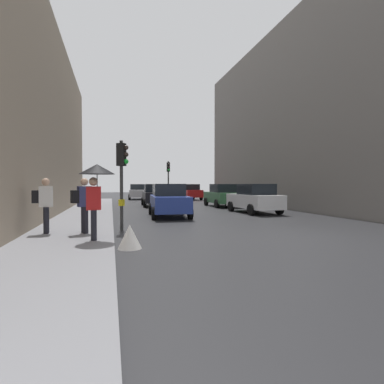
{
  "coord_description": "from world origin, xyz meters",
  "views": [
    {
      "loc": [
        -5.83,
        -8.76,
        1.73
      ],
      "look_at": [
        -0.68,
        10.51,
        1.23
      ],
      "focal_mm": 28.35,
      "sensor_mm": 36.0,
      "label": 1
    }
  ],
  "objects_px": {
    "traffic_light_near_right": "(122,169)",
    "pedestrian_with_umbrella": "(96,180)",
    "car_blue_van": "(169,200)",
    "car_dark_suv": "(155,195)",
    "warning_sign_triangle": "(130,237)",
    "car_silver_hatchback": "(137,192)",
    "car_red_sedan": "(190,192)",
    "car_white_compact": "(254,199)",
    "pedestrian_with_black_backpack": "(44,202)",
    "traffic_light_far_median": "(168,174)",
    "car_green_estate": "(222,195)",
    "pedestrian_with_grey_backpack": "(83,202)"
  },
  "relations": [
    {
      "from": "car_blue_van",
      "to": "car_dark_suv",
      "type": "xyz_separation_m",
      "value": [
        0.39,
        8.12,
        0.0
      ]
    },
    {
      "from": "car_white_compact",
      "to": "car_red_sedan",
      "type": "bearing_deg",
      "value": 89.14
    },
    {
      "from": "car_dark_suv",
      "to": "traffic_light_far_median",
      "type": "bearing_deg",
      "value": 59.85
    },
    {
      "from": "car_silver_hatchback",
      "to": "pedestrian_with_black_backpack",
      "type": "xyz_separation_m",
      "value": [
        -5.03,
        -25.19,
        0.29
      ]
    },
    {
      "from": "car_blue_van",
      "to": "car_red_sedan",
      "type": "distance_m",
      "value": 18.08
    },
    {
      "from": "traffic_light_far_median",
      "to": "warning_sign_triangle",
      "type": "xyz_separation_m",
      "value": [
        -4.52,
        -18.66,
        -2.3
      ]
    },
    {
      "from": "traffic_light_far_median",
      "to": "car_silver_hatchback",
      "type": "bearing_deg",
      "value": 102.92
    },
    {
      "from": "traffic_light_far_median",
      "to": "car_white_compact",
      "type": "distance_m",
      "value": 10.91
    },
    {
      "from": "pedestrian_with_umbrella",
      "to": "pedestrian_with_grey_backpack",
      "type": "bearing_deg",
      "value": 109.29
    },
    {
      "from": "car_silver_hatchback",
      "to": "pedestrian_with_umbrella",
      "type": "relative_size",
      "value": 2.02
    },
    {
      "from": "car_blue_van",
      "to": "pedestrian_with_umbrella",
      "type": "distance_m",
      "value": 7.9
    },
    {
      "from": "traffic_light_near_right",
      "to": "pedestrian_with_umbrella",
      "type": "bearing_deg",
      "value": -107.16
    },
    {
      "from": "traffic_light_near_right",
      "to": "pedestrian_with_umbrella",
      "type": "height_order",
      "value": "traffic_light_near_right"
    },
    {
      "from": "car_blue_van",
      "to": "car_dark_suv",
      "type": "bearing_deg",
      "value": 87.27
    },
    {
      "from": "traffic_light_near_right",
      "to": "car_red_sedan",
      "type": "xyz_separation_m",
      "value": [
        8.22,
        21.63,
        -1.44
      ]
    },
    {
      "from": "car_blue_van",
      "to": "pedestrian_with_black_backpack",
      "type": "relative_size",
      "value": 2.44
    },
    {
      "from": "car_silver_hatchback",
      "to": "car_white_compact",
      "type": "distance_m",
      "value": 19.81
    },
    {
      "from": "pedestrian_with_black_backpack",
      "to": "pedestrian_with_grey_backpack",
      "type": "bearing_deg",
      "value": -13.19
    },
    {
      "from": "car_green_estate",
      "to": "warning_sign_triangle",
      "type": "bearing_deg",
      "value": -119.63
    },
    {
      "from": "traffic_light_far_median",
      "to": "car_red_sedan",
      "type": "distance_m",
      "value": 7.48
    },
    {
      "from": "car_blue_van",
      "to": "warning_sign_triangle",
      "type": "bearing_deg",
      "value": -108.0
    },
    {
      "from": "car_blue_van",
      "to": "car_silver_hatchback",
      "type": "bearing_deg",
      "value": 90.1
    },
    {
      "from": "car_red_sedan",
      "to": "pedestrian_with_umbrella",
      "type": "bearing_deg",
      "value": -110.42
    },
    {
      "from": "traffic_light_near_right",
      "to": "car_dark_suv",
      "type": "xyz_separation_m",
      "value": [
        2.99,
        12.57,
        -1.44
      ]
    },
    {
      "from": "pedestrian_with_umbrella",
      "to": "car_dark_suv",
      "type": "bearing_deg",
      "value": 75.96
    },
    {
      "from": "car_green_estate",
      "to": "pedestrian_with_umbrella",
      "type": "bearing_deg",
      "value": -123.68
    },
    {
      "from": "car_red_sedan",
      "to": "pedestrian_with_grey_backpack",
      "type": "height_order",
      "value": "pedestrian_with_grey_backpack"
    },
    {
      "from": "traffic_light_far_median",
      "to": "car_blue_van",
      "type": "relative_size",
      "value": 0.88
    },
    {
      "from": "car_silver_hatchback",
      "to": "pedestrian_with_grey_backpack",
      "type": "relative_size",
      "value": 2.44
    },
    {
      "from": "car_blue_van",
      "to": "car_green_estate",
      "type": "bearing_deg",
      "value": 48.69
    },
    {
      "from": "car_red_sedan",
      "to": "pedestrian_with_black_backpack",
      "type": "xyz_separation_m",
      "value": [
        -10.68,
        -22.65,
        0.29
      ]
    },
    {
      "from": "traffic_light_far_median",
      "to": "pedestrian_with_black_backpack",
      "type": "relative_size",
      "value": 2.15
    },
    {
      "from": "car_green_estate",
      "to": "traffic_light_far_median",
      "type": "bearing_deg",
      "value": 125.34
    },
    {
      "from": "car_white_compact",
      "to": "pedestrian_with_grey_backpack",
      "type": "relative_size",
      "value": 2.41
    },
    {
      "from": "car_silver_hatchback",
      "to": "car_blue_van",
      "type": "height_order",
      "value": "same"
    },
    {
      "from": "pedestrian_with_umbrella",
      "to": "pedestrian_with_black_backpack",
      "type": "xyz_separation_m",
      "value": [
        -1.65,
        1.6,
        -0.68
      ]
    },
    {
      "from": "pedestrian_with_umbrella",
      "to": "warning_sign_triangle",
      "type": "bearing_deg",
      "value": -38.55
    },
    {
      "from": "pedestrian_with_grey_backpack",
      "to": "warning_sign_triangle",
      "type": "distance_m",
      "value": 2.57
    },
    {
      "from": "car_dark_suv",
      "to": "pedestrian_with_umbrella",
      "type": "distance_m",
      "value": 15.69
    },
    {
      "from": "traffic_light_far_median",
      "to": "warning_sign_triangle",
      "type": "distance_m",
      "value": 19.33
    },
    {
      "from": "car_red_sedan",
      "to": "car_white_compact",
      "type": "bearing_deg",
      "value": -90.86
    },
    {
      "from": "car_red_sedan",
      "to": "warning_sign_triangle",
      "type": "xyz_separation_m",
      "value": [
        -8.14,
        -24.96,
        -0.55
      ]
    },
    {
      "from": "car_silver_hatchback",
      "to": "car_white_compact",
      "type": "height_order",
      "value": "same"
    },
    {
      "from": "traffic_light_near_right",
      "to": "car_dark_suv",
      "type": "distance_m",
      "value": 13.0
    },
    {
      "from": "car_red_sedan",
      "to": "car_dark_suv",
      "type": "relative_size",
      "value": 1.01
    },
    {
      "from": "car_blue_van",
      "to": "pedestrian_with_black_backpack",
      "type": "xyz_separation_m",
      "value": [
        -5.06,
        -5.47,
        0.29
      ]
    },
    {
      "from": "car_red_sedan",
      "to": "car_dark_suv",
      "type": "height_order",
      "value": "same"
    },
    {
      "from": "car_white_compact",
      "to": "car_green_estate",
      "type": "bearing_deg",
      "value": 89.93
    },
    {
      "from": "pedestrian_with_grey_backpack",
      "to": "pedestrian_with_black_backpack",
      "type": "relative_size",
      "value": 1.0
    },
    {
      "from": "traffic_light_near_right",
      "to": "car_blue_van",
      "type": "relative_size",
      "value": 0.78
    }
  ]
}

